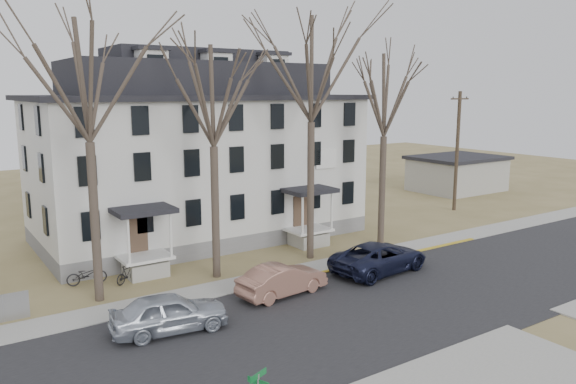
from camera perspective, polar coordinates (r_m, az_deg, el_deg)
ground at (r=25.15m, az=13.93°, el=-12.26°), size 120.00×120.00×0.00m
main_road at (r=26.42m, az=10.67°, el=-11.01°), size 120.00×10.00×0.04m
far_sidewalk at (r=30.70m, az=2.74°, el=-7.80°), size 120.00×2.00×0.08m
yellow_curb at (r=33.19m, az=10.68°, el=-6.58°), size 14.00×0.25×0.06m
boarding_house at (r=37.00m, az=-8.97°, el=3.71°), size 20.80×12.36×12.05m
distant_building at (r=56.61m, az=16.79°, el=1.83°), size 8.50×6.50×3.35m
tree_far_left at (r=26.03m, az=-19.89°, el=11.51°), size 8.40×8.40×13.72m
tree_mid_left at (r=28.12m, az=-7.68°, el=10.36°), size 7.80×7.80×12.74m
tree_center at (r=31.29m, az=2.41°, el=13.13°), size 9.00×9.00×14.70m
tree_mid_right at (r=34.78m, az=9.83°, el=10.25°), size 7.80×7.80×12.74m
utility_pole_far at (r=46.69m, az=16.81°, el=4.14°), size 2.00×0.28×9.50m
car_silver at (r=23.25m, az=-11.95°, el=-11.98°), size 4.85×2.48×1.58m
car_tan at (r=26.61m, az=-0.59°, el=-8.98°), size 4.62×2.05×1.48m
car_navy at (r=30.25m, az=9.28°, el=-6.63°), size 5.95×3.20×1.59m
bicycle_left at (r=29.75m, az=-19.77°, el=-7.98°), size 1.99×0.93×1.00m
bicycle_right at (r=29.40m, az=-15.99°, el=-8.07°), size 1.55×1.13×0.92m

